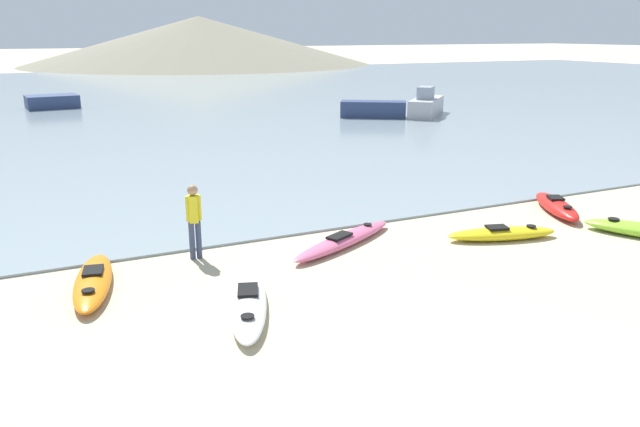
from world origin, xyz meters
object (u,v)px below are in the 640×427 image
moored_boat_2 (426,105)px  kayak_on_sand_1 (248,302)px  person_near_waterline (194,217)px  moored_boat_1 (373,109)px  kayak_on_sand_0 (93,281)px  kayak_on_sand_6 (556,206)px  kayak_on_sand_3 (344,240)px  moored_boat_0 (52,102)px  kayak_on_sand_2 (502,233)px

moored_boat_2 → kayak_on_sand_1: bearing=-131.2°
person_near_waterline → moored_boat_1: (14.91, 18.13, -0.43)m
kayak_on_sand_0 → kayak_on_sand_6: (11.96, 0.10, 0.04)m
kayak_on_sand_3 → moored_boat_0: moored_boat_0 is taller
moored_boat_0 → moored_boat_2: size_ratio=0.81×
kayak_on_sand_3 → moored_boat_0: bearing=98.3°
kayak_on_sand_0 → moored_boat_0: 31.54m
kayak_on_sand_0 → moored_boat_1: (17.11, 18.91, 0.37)m
moored_boat_0 → moored_boat_1: (16.18, -12.62, 0.05)m
person_near_waterline → moored_boat_0: bearing=92.4°
moored_boat_0 → kayak_on_sand_1: bearing=-87.5°
kayak_on_sand_6 → moored_boat_2: bearing=65.4°
kayak_on_sand_0 → moored_boat_2: (20.25, 18.25, 0.50)m
kayak_on_sand_3 → moored_boat_0: (-4.56, 31.36, 0.34)m
kayak_on_sand_0 → kayak_on_sand_6: kayak_on_sand_6 is taller
kayak_on_sand_3 → kayak_on_sand_0: bearing=-178.3°
person_near_waterline → moored_boat_2: bearing=44.1°
kayak_on_sand_3 → person_near_waterline: size_ratio=2.10×
kayak_on_sand_2 → moored_boat_1: (8.04, 19.95, 0.37)m
person_near_waterline → kayak_on_sand_1: bearing=-86.6°
kayak_on_sand_2 → moored_boat_1: 21.51m
kayak_on_sand_1 → kayak_on_sand_2: size_ratio=1.19×
moored_boat_0 → moored_boat_2: 23.44m
moored_boat_0 → moored_boat_2: moored_boat_2 is taller
kayak_on_sand_1 → moored_boat_2: bearing=48.8°
kayak_on_sand_3 → person_near_waterline: 3.44m
kayak_on_sand_6 → moored_boat_1: (5.15, 18.81, 0.33)m
kayak_on_sand_1 → kayak_on_sand_2: (6.69, 1.10, 0.00)m
kayak_on_sand_2 → moored_boat_0: 33.57m
person_near_waterline → moored_boat_1: 23.48m
kayak_on_sand_2 → kayak_on_sand_1: bearing=-170.6°
person_near_waterline → moored_boat_0: (-1.27, 30.75, -0.47)m
moored_boat_1 → moored_boat_2: size_ratio=0.94×
moored_boat_1 → kayak_on_sand_1: bearing=-125.0°
kayak_on_sand_6 → person_near_waterline: size_ratio=1.65×
kayak_on_sand_2 → kayak_on_sand_3: 3.78m
moored_boat_2 → moored_boat_1: bearing=168.2°
kayak_on_sand_2 → kayak_on_sand_3: kayak_on_sand_2 is taller
kayak_on_sand_3 → moored_boat_2: moored_boat_2 is taller
moored_boat_0 → kayak_on_sand_0: bearing=-91.7°
kayak_on_sand_0 → moored_boat_1: size_ratio=0.81×
kayak_on_sand_3 → person_near_waterline: person_near_waterline is taller
kayak_on_sand_2 → moored_boat_1: size_ratio=0.73×
kayak_on_sand_1 → person_near_waterline: size_ratio=1.99×
person_near_waterline → kayak_on_sand_6: bearing=-4.0°
moored_boat_1 → moored_boat_2: moored_boat_2 is taller
kayak_on_sand_6 → kayak_on_sand_3: bearing=179.4°
kayak_on_sand_6 → moored_boat_0: (-11.03, 31.42, 0.28)m
kayak_on_sand_1 → kayak_on_sand_3: (3.11, 2.31, -0.01)m
kayak_on_sand_3 → kayak_on_sand_6: 6.47m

